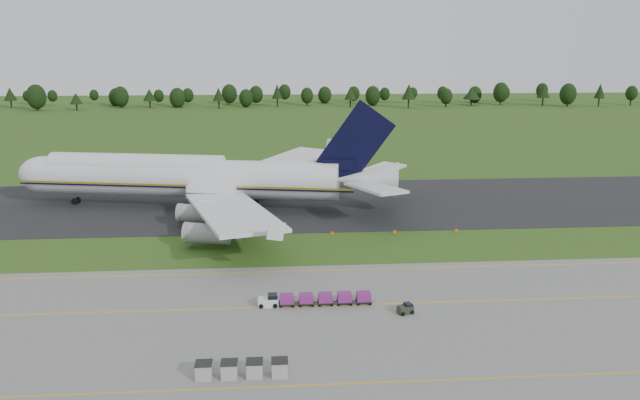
{
  "coord_description": "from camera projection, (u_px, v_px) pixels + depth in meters",
  "views": [
    {
      "loc": [
        -3.33,
        -92.1,
        31.1
      ],
      "look_at": [
        3.59,
        2.0,
        7.27
      ],
      "focal_mm": 35.0,
      "sensor_mm": 36.0,
      "label": 1
    }
  ],
  "objects": [
    {
      "name": "edge_markers",
      "position": [
        364.0,
        233.0,
        104.09
      ],
      "size": [
        32.09,
        0.3,
        0.6
      ],
      "color": "orange",
      "rests_on": "ground"
    },
    {
      "name": "uld_row",
      "position": [
        242.0,
        369.0,
        59.49
      ],
      "size": [
        8.82,
        1.62,
        1.6
      ],
      "color": "#9F9F9F",
      "rests_on": "apron"
    },
    {
      "name": "tree_line",
      "position": [
        310.0,
        95.0,
        308.66
      ],
      "size": [
        525.83,
        22.17,
        11.72
      ],
      "color": "black",
      "rests_on": "ground"
    },
    {
      "name": "ground",
      "position": [
        298.0,
        249.0,
        96.91
      ],
      "size": [
        600.0,
        600.0,
        0.0
      ],
      "primitive_type": "plane",
      "color": "#2E5018",
      "rests_on": "ground"
    },
    {
      "name": "taxiway",
      "position": [
        292.0,
        204.0,
        123.97
      ],
      "size": [
        300.0,
        40.0,
        0.08
      ],
      "primitive_type": "cube",
      "color": "black",
      "rests_on": "ground"
    },
    {
      "name": "utility_cart",
      "position": [
        405.0,
        310.0,
        73.54
      ],
      "size": [
        2.01,
        1.56,
        0.97
      ],
      "color": "#272E20",
      "rests_on": "apron"
    },
    {
      "name": "baggage_train",
      "position": [
        313.0,
        299.0,
        75.9
      ],
      "size": [
        13.84,
        1.47,
        1.41
      ],
      "color": "silver",
      "rests_on": "apron"
    },
    {
      "name": "aircraft",
      "position": [
        194.0,
        177.0,
        119.64
      ],
      "size": [
        75.82,
        72.32,
        21.2
      ],
      "color": "silver",
      "rests_on": "ground"
    },
    {
      "name": "apron",
      "position": [
        311.0,
        354.0,
        64.02
      ],
      "size": [
        300.0,
        52.0,
        0.06
      ],
      "primitive_type": "cube",
      "color": "slate",
      "rests_on": "ground"
    },
    {
      "name": "apron_markings",
      "position": [
        307.0,
        324.0,
        70.8
      ],
      "size": [
        300.0,
        30.2,
        0.01
      ],
      "color": "#E6A90D",
      "rests_on": "apron"
    }
  ]
}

